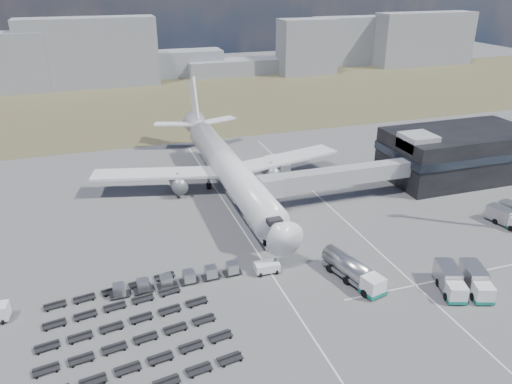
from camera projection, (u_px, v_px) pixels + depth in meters
name	position (u px, v px, depth m)	size (l,w,h in m)	color
ground	(287.00, 275.00, 71.37)	(420.00, 420.00, 0.00)	#565659
grass_strip	(165.00, 102.00, 166.86)	(420.00, 90.00, 0.01)	#4E462F
lane_markings	(338.00, 254.00, 76.80)	(47.12, 110.00, 0.01)	silver
terminal	(458.00, 153.00, 103.89)	(30.40, 16.40, 11.00)	black
jet_bridge	(327.00, 178.00, 91.67)	(30.30, 3.80, 7.05)	#939399
airliner	(226.00, 165.00, 97.34)	(51.59, 64.53, 17.62)	white
skyline	(140.00, 56.00, 195.04)	(304.88, 26.59, 24.98)	gray
fuel_tanker	(353.00, 271.00, 69.34)	(5.07, 10.86, 3.40)	white
pushback_tug	(267.00, 268.00, 71.74)	(3.52, 1.98, 1.56)	white
catering_truck	(277.00, 166.00, 107.07)	(4.07, 6.98, 3.01)	white
service_trucks_near	(463.00, 281.00, 67.29)	(8.01, 8.74, 2.89)	white
service_trucks_far	(511.00, 215.00, 85.77)	(6.57, 7.42, 2.62)	white
uld_row	(178.00, 279.00, 68.68)	(18.38, 2.13, 1.67)	black
baggage_dollies	(127.00, 335.00, 59.08)	(23.85, 23.64, 0.66)	black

